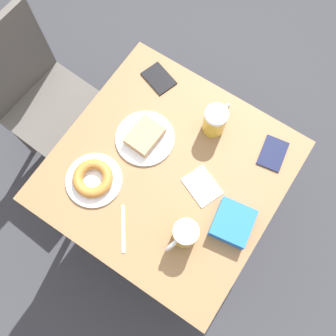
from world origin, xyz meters
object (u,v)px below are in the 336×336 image
object	(u,v)px
beer_mug_center	(215,120)
fork	(123,229)
beer_mug_left	(185,234)
passport_far_edge	(273,153)
passport_near_edge	(159,78)
chair	(34,91)
plate_with_cake	(145,137)
napkin_folded	(202,186)
blue_pouch	(233,223)
plate_with_donut	(93,179)

from	to	relation	value
beer_mug_center	fork	xyz separation A→B (m)	(-0.50, 0.06, -0.06)
beer_mug_left	passport_far_edge	bearing A→B (deg)	-13.94
beer_mug_center	passport_near_edge	distance (m)	0.30
chair	plate_with_cake	xyz separation A→B (m)	(0.03, -0.60, 0.20)
plate_with_cake	passport_near_edge	size ratio (longest dim) A/B	1.52
napkin_folded	blue_pouch	world-z (taller)	blue_pouch
chair	plate_with_cake	world-z (taller)	chair
passport_near_edge	napkin_folded	bearing A→B (deg)	-126.67
napkin_folded	blue_pouch	xyz separation A→B (m)	(-0.06, -0.16, 0.02)
plate_with_donut	napkin_folded	size ratio (longest dim) A/B	1.31
plate_with_donut	passport_far_edge	distance (m)	0.67
beer_mug_center	plate_with_donut	bearing A→B (deg)	149.03
plate_with_donut	beer_mug_center	bearing A→B (deg)	-30.97
chair	passport_near_edge	xyz separation A→B (m)	(0.27, -0.50, 0.19)
beer_mug_left	fork	xyz separation A→B (m)	(-0.09, 0.19, -0.06)
blue_pouch	beer_mug_center	bearing A→B (deg)	41.04
fork	chair	bearing A→B (deg)	68.05
plate_with_cake	passport_far_edge	distance (m)	0.48
plate_with_cake	beer_mug_left	world-z (taller)	beer_mug_left
beer_mug_left	passport_far_edge	size ratio (longest dim) A/B	0.92
plate_with_donut	fork	size ratio (longest dim) A/B	1.46
napkin_folded	chair	bearing A→B (deg)	89.20
napkin_folded	fork	size ratio (longest dim) A/B	1.11
blue_pouch	fork	bearing A→B (deg)	125.75
blue_pouch	chair	bearing A→B (deg)	85.99
napkin_folded	passport_far_edge	distance (m)	0.30
beer_mug_left	napkin_folded	distance (m)	0.20
passport_far_edge	beer_mug_left	bearing A→B (deg)	166.06
plate_with_donut	beer_mug_left	distance (m)	0.38
plate_with_donut	beer_mug_left	size ratio (longest dim) A/B	1.62
beer_mug_center	passport_near_edge	size ratio (longest dim) A/B	0.88
plate_with_donut	blue_pouch	distance (m)	0.52
beer_mug_center	chair	bearing A→B (deg)	104.82
fork	plate_with_cake	bearing A→B (deg)	21.87
plate_with_cake	beer_mug_center	size ratio (longest dim) A/B	1.72
beer_mug_left	passport_near_edge	bearing A→B (deg)	41.83
beer_mug_left	fork	bearing A→B (deg)	115.69
plate_with_cake	chair	bearing A→B (deg)	92.56
beer_mug_left	blue_pouch	distance (m)	0.18
beer_mug_center	blue_pouch	size ratio (longest dim) A/B	0.83
plate_with_donut	chair	bearing A→B (deg)	68.75
blue_pouch	passport_near_edge	bearing A→B (deg)	57.51
fork	blue_pouch	distance (m)	0.38
plate_with_donut	napkin_folded	bearing A→B (deg)	-59.72
passport_near_edge	blue_pouch	size ratio (longest dim) A/B	0.94
plate_with_donut	passport_far_edge	xyz separation A→B (m)	(0.45, -0.49, -0.02)
plate_with_donut	beer_mug_center	xyz separation A→B (m)	(0.42, -0.25, 0.04)
plate_with_donut	blue_pouch	world-z (taller)	blue_pouch
plate_with_cake	blue_pouch	bearing A→B (deg)	-102.84
plate_with_cake	fork	bearing A→B (deg)	-158.13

